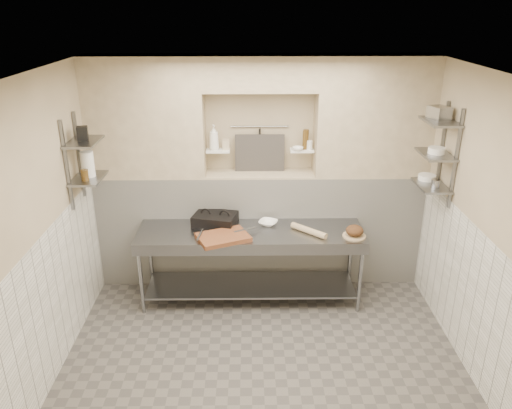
{
  "coord_description": "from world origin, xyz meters",
  "views": [
    {
      "loc": [
        -0.12,
        -3.99,
        3.34
      ],
      "look_at": [
        -0.06,
        0.9,
        1.35
      ],
      "focal_mm": 35.0,
      "sensor_mm": 36.0,
      "label": 1
    }
  ],
  "objects_px": {
    "panini_press": "(215,219)",
    "bread_loaf": "(355,230)",
    "cutting_board": "(223,237)",
    "prep_table": "(251,252)",
    "rolling_pin": "(309,231)",
    "bottle_soap": "(214,137)",
    "mixing_bowl": "(268,223)",
    "jug_left": "(88,164)",
    "bowl_alcove": "(298,149)"
  },
  "relations": [
    {
      "from": "bread_loaf",
      "to": "bottle_soap",
      "type": "height_order",
      "value": "bottle_soap"
    },
    {
      "from": "panini_press",
      "to": "bread_loaf",
      "type": "distance_m",
      "value": 1.62
    },
    {
      "from": "rolling_pin",
      "to": "bowl_alcove",
      "type": "bearing_deg",
      "value": 99.57
    },
    {
      "from": "cutting_board",
      "to": "jug_left",
      "type": "xyz_separation_m",
      "value": [
        -1.42,
        0.09,
        0.82
      ]
    },
    {
      "from": "panini_press",
      "to": "mixing_bowl",
      "type": "distance_m",
      "value": 0.63
    },
    {
      "from": "panini_press",
      "to": "cutting_board",
      "type": "relative_size",
      "value": 1.02
    },
    {
      "from": "mixing_bowl",
      "to": "jug_left",
      "type": "relative_size",
      "value": 0.78
    },
    {
      "from": "cutting_board",
      "to": "jug_left",
      "type": "bearing_deg",
      "value": 176.29
    },
    {
      "from": "bowl_alcove",
      "to": "bread_loaf",
      "type": "bearing_deg",
      "value": -48.03
    },
    {
      "from": "rolling_pin",
      "to": "bowl_alcove",
      "type": "relative_size",
      "value": 3.62
    },
    {
      "from": "cutting_board",
      "to": "bread_loaf",
      "type": "bearing_deg",
      "value": 1.97
    },
    {
      "from": "panini_press",
      "to": "jug_left",
      "type": "height_order",
      "value": "jug_left"
    },
    {
      "from": "bottle_soap",
      "to": "jug_left",
      "type": "bearing_deg",
      "value": -152.78
    },
    {
      "from": "prep_table",
      "to": "jug_left",
      "type": "height_order",
      "value": "jug_left"
    },
    {
      "from": "prep_table",
      "to": "jug_left",
      "type": "bearing_deg",
      "value": -176.56
    },
    {
      "from": "mixing_bowl",
      "to": "rolling_pin",
      "type": "bearing_deg",
      "value": -28.01
    },
    {
      "from": "mixing_bowl",
      "to": "bread_loaf",
      "type": "relative_size",
      "value": 1.08
    },
    {
      "from": "panini_press",
      "to": "cutting_board",
      "type": "bearing_deg",
      "value": -60.03
    },
    {
      "from": "mixing_bowl",
      "to": "bottle_soap",
      "type": "distance_m",
      "value": 1.19
    },
    {
      "from": "bread_loaf",
      "to": "jug_left",
      "type": "xyz_separation_m",
      "value": [
        -2.89,
        0.04,
        0.77
      ]
    },
    {
      "from": "cutting_board",
      "to": "bottle_soap",
      "type": "relative_size",
      "value": 1.83
    },
    {
      "from": "prep_table",
      "to": "mixing_bowl",
      "type": "relative_size",
      "value": 12.18
    },
    {
      "from": "prep_table",
      "to": "jug_left",
      "type": "relative_size",
      "value": 9.51
    },
    {
      "from": "bowl_alcove",
      "to": "jug_left",
      "type": "relative_size",
      "value": 0.47
    },
    {
      "from": "cutting_board",
      "to": "rolling_pin",
      "type": "xyz_separation_m",
      "value": [
        0.97,
        0.14,
        0.01
      ]
    },
    {
      "from": "bottle_soap",
      "to": "jug_left",
      "type": "xyz_separation_m",
      "value": [
        -1.3,
        -0.67,
        -0.11
      ]
    },
    {
      "from": "bread_loaf",
      "to": "bowl_alcove",
      "type": "bearing_deg",
      "value": 131.97
    },
    {
      "from": "prep_table",
      "to": "bowl_alcove",
      "type": "height_order",
      "value": "bowl_alcove"
    },
    {
      "from": "cutting_board",
      "to": "rolling_pin",
      "type": "height_order",
      "value": "rolling_pin"
    },
    {
      "from": "panini_press",
      "to": "rolling_pin",
      "type": "bearing_deg",
      "value": 0.58
    },
    {
      "from": "prep_table",
      "to": "rolling_pin",
      "type": "bearing_deg",
      "value": -5.02
    },
    {
      "from": "prep_table",
      "to": "panini_press",
      "type": "xyz_separation_m",
      "value": [
        -0.42,
        0.2,
        0.32
      ]
    },
    {
      "from": "bread_loaf",
      "to": "cutting_board",
      "type": "bearing_deg",
      "value": -178.03
    },
    {
      "from": "bread_loaf",
      "to": "prep_table",
      "type": "bearing_deg",
      "value": 172.88
    },
    {
      "from": "prep_table",
      "to": "jug_left",
      "type": "xyz_separation_m",
      "value": [
        -1.72,
        -0.1,
        1.11
      ]
    },
    {
      "from": "bread_loaf",
      "to": "bottle_soap",
      "type": "distance_m",
      "value": 1.95
    },
    {
      "from": "prep_table",
      "to": "bread_loaf",
      "type": "xyz_separation_m",
      "value": [
        1.16,
        -0.15,
        0.33
      ]
    },
    {
      "from": "prep_table",
      "to": "bowl_alcove",
      "type": "xyz_separation_m",
      "value": [
        0.56,
        0.52,
        1.09
      ]
    },
    {
      "from": "bottle_soap",
      "to": "jug_left",
      "type": "relative_size",
      "value": 1.09
    },
    {
      "from": "cutting_board",
      "to": "bread_loaf",
      "type": "xyz_separation_m",
      "value": [
        1.47,
        0.05,
        0.05
      ]
    },
    {
      "from": "panini_press",
      "to": "jug_left",
      "type": "bearing_deg",
      "value": -152.81
    },
    {
      "from": "panini_press",
      "to": "bread_loaf",
      "type": "xyz_separation_m",
      "value": [
        1.58,
        -0.35,
        0.01
      ]
    },
    {
      "from": "mixing_bowl",
      "to": "rolling_pin",
      "type": "relative_size",
      "value": 0.45
    },
    {
      "from": "cutting_board",
      "to": "bowl_alcove",
      "type": "bearing_deg",
      "value": 39.54
    },
    {
      "from": "mixing_bowl",
      "to": "rolling_pin",
      "type": "distance_m",
      "value": 0.51
    },
    {
      "from": "cutting_board",
      "to": "mixing_bowl",
      "type": "distance_m",
      "value": 0.64
    },
    {
      "from": "prep_table",
      "to": "bottle_soap",
      "type": "height_order",
      "value": "bottle_soap"
    },
    {
      "from": "prep_table",
      "to": "bread_loaf",
      "type": "height_order",
      "value": "bread_loaf"
    },
    {
      "from": "jug_left",
      "to": "rolling_pin",
      "type": "bearing_deg",
      "value": 1.09
    },
    {
      "from": "bread_loaf",
      "to": "bowl_alcove",
      "type": "xyz_separation_m",
      "value": [
        -0.6,
        0.67,
        0.76
      ]
    }
  ]
}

